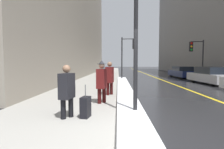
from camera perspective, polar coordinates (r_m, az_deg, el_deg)
ground_plane at (r=4.09m, az=3.94°, el=-18.55°), size 160.00×160.00×0.00m
sidewalk_slab at (r=18.94m, az=-3.73°, el=-1.04°), size 4.00×80.00×0.01m
road_centre_stripe at (r=19.30m, az=14.29°, el=-1.07°), size 0.16×80.00×0.00m
snow_bank_curb at (r=10.09m, az=4.03°, el=-4.61°), size 0.78×14.85×0.20m
building_facade_left at (r=25.59m, az=-14.44°, el=18.18°), size 6.00×36.00×16.05m
building_facade_right at (r=30.21m, az=29.49°, el=19.80°), size 6.00×36.00×20.38m
lamp_post at (r=5.29m, az=7.85°, el=20.86°), size 0.28×0.28×5.24m
traffic_light_near at (r=16.08m, az=5.67°, el=8.19°), size 1.31×0.33×3.91m
traffic_light_far at (r=17.97m, az=25.63°, el=6.87°), size 1.31×0.32×3.70m
pedestrian_with_shoulder_bag at (r=5.06m, az=-14.46°, el=-4.56°), size 0.37×0.72×1.51m
pedestrian_in_fedora at (r=6.73m, az=-3.37°, el=-1.78°), size 0.39×0.56×1.66m
pedestrian_trailing at (r=8.52m, az=-0.77°, el=-0.68°), size 0.40×0.58×1.63m
parked_car_silver at (r=15.30m, az=29.60°, el=-0.35°), size 2.03×4.35×1.29m
parked_car_navy at (r=20.65m, az=21.98°, el=0.70°), size 1.87×4.56×1.22m
rolling_suitcase at (r=5.09m, az=-8.64°, el=-10.53°), size 0.28×0.40×0.95m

